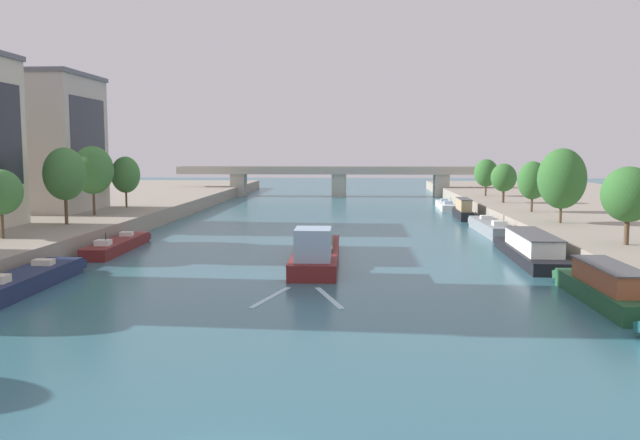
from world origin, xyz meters
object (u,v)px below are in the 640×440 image
at_px(moored_boat_right_second, 463,210).
at_px(tree_left_third, 1,192).
at_px(tree_right_distant, 504,178).
at_px(tree_right_second, 486,173).
at_px(bridge_far, 339,177).
at_px(moored_boat_right_end, 531,249).
at_px(barge_midriver, 316,252).
at_px(tree_right_midway, 628,194).
at_px(moored_boat_left_upstream, 26,280).
at_px(moored_boat_right_downstream, 491,227).
at_px(moored_boat_right_gap_after, 446,205).
at_px(tree_left_past_mid, 126,175).
at_px(moored_boat_left_midway, 118,245).
at_px(moored_boat_right_midway, 606,287).
at_px(tree_left_nearest, 93,170).
at_px(tree_left_midway, 65,174).
at_px(tree_right_by_lamp, 562,179).
at_px(tree_right_end_of_row, 532,180).

height_order(moored_boat_right_second, tree_left_third, tree_left_third).
height_order(tree_right_distant, tree_right_second, tree_right_second).
distance_m(tree_left_third, bridge_far, 81.90).
bearing_deg(moored_boat_right_end, moored_boat_right_second, 90.37).
distance_m(barge_midriver, tree_right_midway, 24.38).
distance_m(moored_boat_left_upstream, tree_left_third, 13.95).
distance_m(moored_boat_right_downstream, tree_right_midway, 22.87).
bearing_deg(moored_boat_right_second, moored_boat_right_gap_after, 90.80).
height_order(tree_left_past_mid, tree_right_midway, tree_left_past_mid).
bearing_deg(moored_boat_right_downstream, tree_right_distant, 74.17).
distance_m(tree_right_second, bridge_far, 34.09).
bearing_deg(tree_right_midway, moored_boat_right_downstream, 105.38).
bearing_deg(moored_boat_right_gap_after, moored_boat_right_end, -89.49).
bearing_deg(tree_left_third, tree_right_midway, -0.83).
bearing_deg(tree_right_midway, tree_left_past_mid, 148.53).
xyz_separation_m(moored_boat_left_upstream, moored_boat_right_downstream, (36.45, 31.46, 0.06)).
distance_m(moored_boat_right_downstream, moored_boat_right_second, 15.32).
height_order(moored_boat_right_end, moored_boat_right_gap_after, moored_boat_right_end).
relative_size(moored_boat_left_midway, moored_boat_right_downstream, 0.94).
xyz_separation_m(moored_boat_right_midway, tree_left_nearest, (-44.24, 32.55, 5.86)).
xyz_separation_m(moored_boat_right_midway, tree_right_midway, (5.92, 12.03, 4.71)).
height_order(moored_boat_right_second, tree_left_nearest, tree_left_nearest).
bearing_deg(tree_left_past_mid, moored_boat_right_second, 8.03).
relative_size(tree_left_third, tree_left_nearest, 0.74).
relative_size(barge_midriver, moored_boat_right_second, 1.73).
height_order(tree_left_third, tree_right_midway, tree_right_midway).
relative_size(moored_boat_right_downstream, tree_left_nearest, 1.84).
distance_m(moored_boat_left_upstream, moored_boat_right_midway, 36.50).
bearing_deg(tree_left_midway, tree_left_third, -93.17).
relative_size(moored_boat_right_end, tree_right_by_lamp, 2.18).
height_order(tree_right_midway, bridge_far, tree_right_midway).
height_order(moored_boat_right_midway, tree_left_midway, tree_left_midway).
bearing_deg(tree_right_end_of_row, moored_boat_right_gap_after, 105.09).
bearing_deg(moored_boat_right_second, tree_left_past_mid, -171.97).
distance_m(moored_boat_right_downstream, bridge_far, 59.98).
bearing_deg(moored_boat_right_midway, tree_right_end_of_row, 81.51).
bearing_deg(moored_boat_left_midway, tree_left_midway, 145.67).
height_order(moored_boat_right_downstream, tree_right_distant, tree_right_distant).
distance_m(tree_right_midway, tree_right_second, 54.41).
xyz_separation_m(tree_left_past_mid, tree_right_midway, (50.09, -30.66, -0.26)).
bearing_deg(tree_right_distant, tree_right_second, 89.17).
bearing_deg(moored_boat_left_upstream, tree_left_third, 124.77).
bearing_deg(moored_boat_right_end, moored_boat_left_upstream, -159.74).
bearing_deg(moored_boat_left_midway, moored_boat_right_gap_after, 51.95).
distance_m(moored_boat_right_second, tree_left_past_mid, 44.26).
bearing_deg(moored_boat_right_gap_after, tree_left_third, -129.88).
xyz_separation_m(tree_left_midway, tree_right_midway, (49.19, -11.32, -1.05)).
distance_m(barge_midriver, tree_left_past_mid, 40.42).
height_order(barge_midriver, bridge_far, bridge_far).
bearing_deg(moored_boat_left_upstream, moored_boat_right_midway, -3.26).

